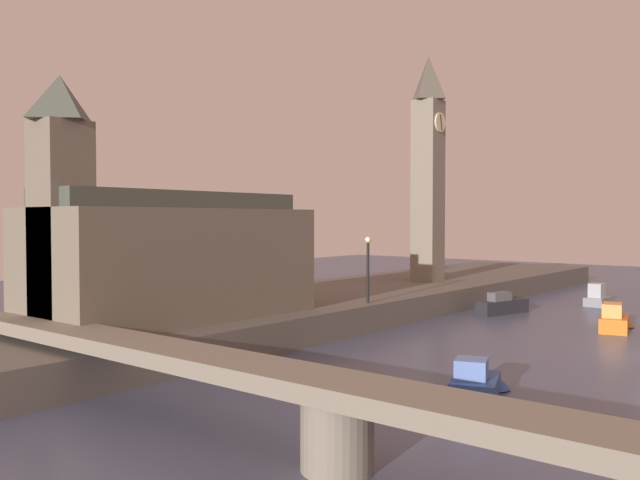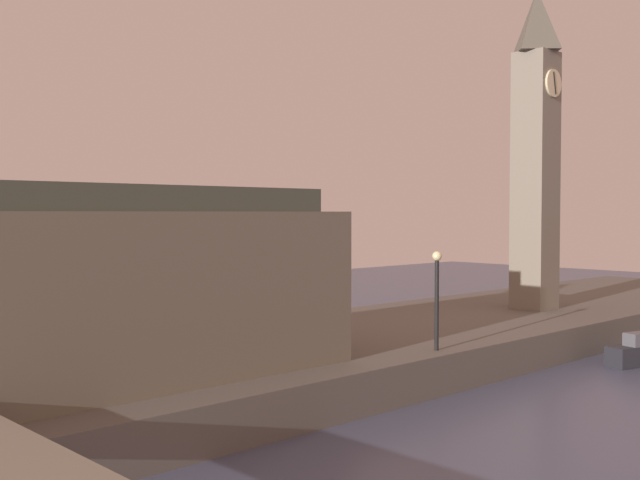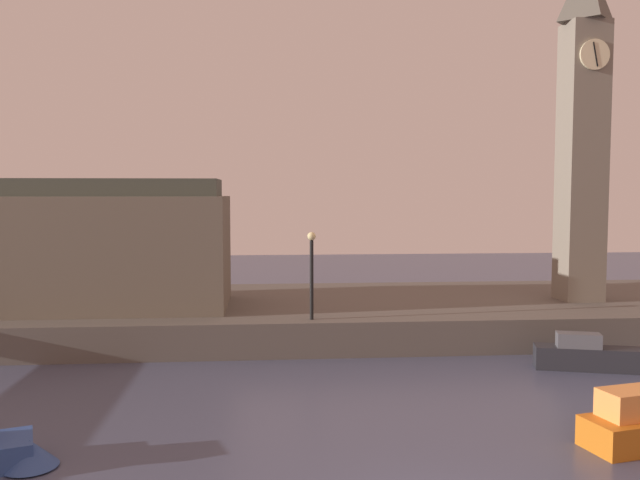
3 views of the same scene
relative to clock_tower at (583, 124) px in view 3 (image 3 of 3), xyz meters
name	(u,v)px [view 3 (image 3 of 3)]	position (x,y,z in m)	size (l,w,h in m)	color
far_embankment	(339,314)	(-11.96, 1.10, -9.54)	(70.00, 12.00, 1.50)	#5B544C
clock_tower	(583,124)	(0.00, 0.00, 0.00)	(2.10, 2.16, 17.01)	slate
parliament_hall	(70,242)	(-24.73, -0.29, -5.72)	(13.61, 5.89, 10.53)	#6B6051
streetlamp	(312,265)	(-13.71, -4.05, -6.45)	(0.36, 0.36, 3.73)	black
boat_barge_dark	(597,356)	(-2.80, -7.39, -9.75)	(4.78, 2.07, 1.49)	#232328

